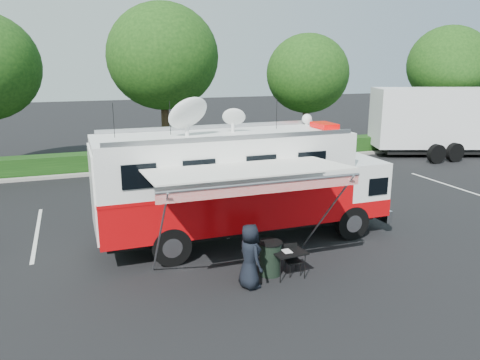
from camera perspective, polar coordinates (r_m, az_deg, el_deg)
The scene contains 9 objects.
ground_plane at distance 15.54m, azimuth 0.63°, elevation -7.23°, with size 120.00×120.00×0.00m, color black.
back_border at distance 27.17m, azimuth -6.84°, elevation 12.71°, with size 60.00×6.14×8.87m.
stall_lines at distance 18.08m, azimuth -4.21°, elevation -4.12°, with size 24.12×5.50×0.01m.
command_truck at distance 14.91m, azimuth 0.36°, elevation -0.31°, with size 9.45×2.60×4.54m.
awning at distance 11.93m, azimuth 1.05°, elevation 0.82°, with size 5.16×2.66×3.12m.
person at distance 12.49m, azimuth 1.19°, elevation -12.89°, with size 0.84×0.55×1.72m, color black.
folding_table at distance 12.77m, azimuth 6.03°, elevation -8.87°, with size 0.92×0.68×0.75m.
folding_chair at distance 13.10m, azimuth 6.30°, elevation -9.24°, with size 0.44×0.46×0.84m.
trash_bin at distance 12.98m, azimuth 3.71°, elevation -9.46°, with size 0.64×0.64×0.95m.
Camera 1 is at (-5.10, -13.53, 5.70)m, focal length 35.00 mm.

